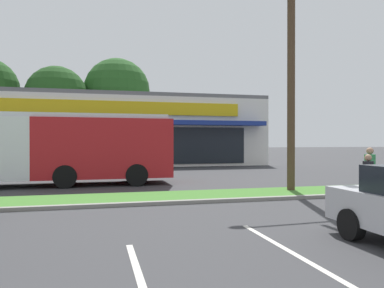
{
  "coord_description": "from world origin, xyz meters",
  "views": [
    {
      "loc": [
        -2.92,
        1.11,
        2.0
      ],
      "look_at": [
        1.43,
        18.1,
        1.89
      ],
      "focal_mm": 34.99,
      "sensor_mm": 36.0,
      "label": 1
    }
  ],
  "objects": [
    {
      "name": "curb_lip",
      "position": [
        0.0,
        12.78,
        0.06
      ],
      "size": [
        56.0,
        0.24,
        0.12
      ],
      "primitive_type": "cube",
      "color": "gray",
      "rests_on": "ground_plane"
    },
    {
      "name": "parking_stripe_1",
      "position": [
        0.49,
        6.99,
        0.0
      ],
      "size": [
        0.12,
        4.8,
        0.01
      ],
      "primitive_type": "cube",
      "color": "silver",
      "rests_on": "ground_plane"
    },
    {
      "name": "storefront_building",
      "position": [
        -2.92,
        36.44,
        2.95
      ],
      "size": [
        28.18,
        14.23,
        5.89
      ],
      "color": "silver",
      "rests_on": "ground_plane"
    },
    {
      "name": "tree_mid",
      "position": [
        -0.64,
        44.41,
        7.71
      ],
      "size": [
        7.42,
        7.42,
        11.43
      ],
      "color": "#473323",
      "rests_on": "ground_plane"
    },
    {
      "name": "utility_pole",
      "position": [
        4.3,
        14.26,
        5.59
      ],
      "size": [
        3.03,
        2.4,
        10.48
      ],
      "color": "#4C3826",
      "rests_on": "ground_plane"
    },
    {
      "name": "city_bus",
      "position": [
        -5.08,
        19.11,
        1.76
      ],
      "size": [
        11.2,
        2.72,
        3.25
      ],
      "rotation": [
        0.0,
        0.0,
        3.15
      ],
      "color": "#AD191E",
      "rests_on": "ground_plane"
    },
    {
      "name": "pedestrian_by_pole",
      "position": [
        6.26,
        12.11,
        0.9
      ],
      "size": [
        0.36,
        0.36,
        1.8
      ],
      "rotation": [
        0.0,
        0.0,
        4.14
      ],
      "color": "#726651",
      "rests_on": "ground_plane"
    },
    {
      "name": "pedestrian_near_bench",
      "position": [
        5.33,
        11.08,
        0.81
      ],
      "size": [
        0.32,
        0.32,
        1.61
      ],
      "rotation": [
        0.0,
        0.0,
        5.69
      ],
      "color": "#726651",
      "rests_on": "ground_plane"
    },
    {
      "name": "tree_mid_left",
      "position": [
        -6.99,
        42.71,
        6.7
      ],
      "size": [
        6.41,
        6.41,
        9.92
      ],
      "color": "#473323",
      "rests_on": "ground_plane"
    },
    {
      "name": "grass_median",
      "position": [
        0.0,
        14.0,
        0.06
      ],
      "size": [
        56.0,
        2.2,
        0.12
      ],
      "primitive_type": "cube",
      "color": "#427A2D",
      "rests_on": "ground_plane"
    }
  ]
}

